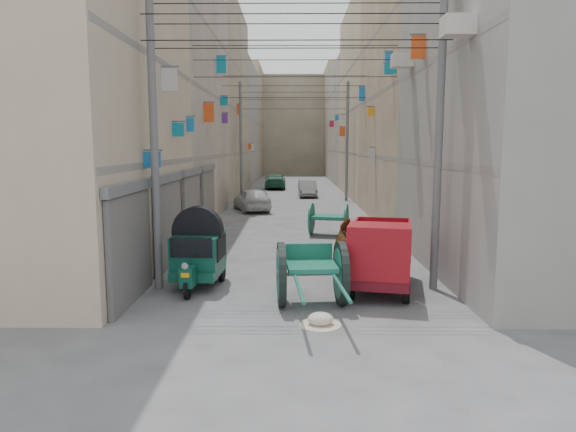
{
  "coord_description": "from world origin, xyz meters",
  "views": [
    {
      "loc": [
        -0.08,
        -7.09,
        3.7
      ],
      "look_at": [
        -0.21,
        6.5,
        1.85
      ],
      "focal_mm": 32.0,
      "sensor_mm": 36.0,
      "label": 1
    }
  ],
  "objects_px": {
    "tonga_cart": "(311,273)",
    "second_cart": "(329,218)",
    "distant_car_grey": "(307,189)",
    "distant_car_green": "(275,181)",
    "feed_sack": "(321,319)",
    "mini_truck": "(380,259)",
    "auto_rickshaw": "(198,251)",
    "distant_car_white": "(252,199)",
    "horse": "(353,252)"
  },
  "relations": [
    {
      "from": "distant_car_white",
      "to": "distant_car_grey",
      "type": "distance_m",
      "value": 9.17
    },
    {
      "from": "auto_rickshaw",
      "to": "distant_car_white",
      "type": "bearing_deg",
      "value": 92.78
    },
    {
      "from": "mini_truck",
      "to": "distant_car_white",
      "type": "distance_m",
      "value": 17.43
    },
    {
      "from": "auto_rickshaw",
      "to": "distant_car_green",
      "type": "relative_size",
      "value": 0.53
    },
    {
      "from": "auto_rickshaw",
      "to": "distant_car_white",
      "type": "xyz_separation_m",
      "value": [
        0.12,
        16.19,
        -0.29
      ]
    },
    {
      "from": "feed_sack",
      "to": "distant_car_grey",
      "type": "bearing_deg",
      "value": 88.94
    },
    {
      "from": "auto_rickshaw",
      "to": "distant_car_white",
      "type": "distance_m",
      "value": 16.2
    },
    {
      "from": "auto_rickshaw",
      "to": "second_cart",
      "type": "bearing_deg",
      "value": 66.19
    },
    {
      "from": "tonga_cart",
      "to": "second_cart",
      "type": "xyz_separation_m",
      "value": [
        1.07,
        9.5,
        -0.06
      ]
    },
    {
      "from": "distant_car_green",
      "to": "mini_truck",
      "type": "bearing_deg",
      "value": 95.35
    },
    {
      "from": "auto_rickshaw",
      "to": "distant_car_grey",
      "type": "height_order",
      "value": "auto_rickshaw"
    },
    {
      "from": "mini_truck",
      "to": "feed_sack",
      "type": "relative_size",
      "value": 6.52
    },
    {
      "from": "mini_truck",
      "to": "distant_car_green",
      "type": "height_order",
      "value": "mini_truck"
    },
    {
      "from": "second_cart",
      "to": "distant_car_green",
      "type": "bearing_deg",
      "value": 109.78
    },
    {
      "from": "auto_rickshaw",
      "to": "tonga_cart",
      "type": "distance_m",
      "value": 3.37
    },
    {
      "from": "auto_rickshaw",
      "to": "horse",
      "type": "bearing_deg",
      "value": 8.7
    },
    {
      "from": "tonga_cart",
      "to": "distant_car_grey",
      "type": "relative_size",
      "value": 0.94
    },
    {
      "from": "second_cart",
      "to": "auto_rickshaw",
      "type": "bearing_deg",
      "value": -104.46
    },
    {
      "from": "tonga_cart",
      "to": "feed_sack",
      "type": "distance_m",
      "value": 1.51
    },
    {
      "from": "feed_sack",
      "to": "distant_car_green",
      "type": "distance_m",
      "value": 34.92
    },
    {
      "from": "auto_rickshaw",
      "to": "second_cart",
      "type": "height_order",
      "value": "auto_rickshaw"
    },
    {
      "from": "horse",
      "to": "tonga_cart",
      "type": "bearing_deg",
      "value": 43.91
    },
    {
      "from": "auto_rickshaw",
      "to": "feed_sack",
      "type": "xyz_separation_m",
      "value": [
        3.08,
        -3.0,
        -0.83
      ]
    },
    {
      "from": "distant_car_grey",
      "to": "distant_car_green",
      "type": "distance_m",
      "value": 7.65
    },
    {
      "from": "tonga_cart",
      "to": "distant_car_grey",
      "type": "height_order",
      "value": "tonga_cart"
    },
    {
      "from": "second_cart",
      "to": "tonga_cart",
      "type": "bearing_deg",
      "value": -83.87
    },
    {
      "from": "mini_truck",
      "to": "auto_rickshaw",
      "type": "bearing_deg",
      "value": -175.63
    },
    {
      "from": "tonga_cart",
      "to": "distant_car_green",
      "type": "xyz_separation_m",
      "value": [
        -1.98,
        33.5,
        -0.14
      ]
    },
    {
      "from": "auto_rickshaw",
      "to": "distant_car_grey",
      "type": "distance_m",
      "value": 24.94
    },
    {
      "from": "distant_car_green",
      "to": "second_cart",
      "type": "bearing_deg",
      "value": 96.0
    },
    {
      "from": "second_cart",
      "to": "horse",
      "type": "relative_size",
      "value": 0.89
    },
    {
      "from": "distant_car_grey",
      "to": "distant_car_green",
      "type": "bearing_deg",
      "value": 108.6
    },
    {
      "from": "distant_car_grey",
      "to": "distant_car_green",
      "type": "xyz_separation_m",
      "value": [
        -2.64,
        7.18,
        0.05
      ]
    },
    {
      "from": "auto_rickshaw",
      "to": "distant_car_grey",
      "type": "xyz_separation_m",
      "value": [
        3.59,
        24.68,
        -0.36
      ]
    },
    {
      "from": "distant_car_white",
      "to": "distant_car_grey",
      "type": "height_order",
      "value": "distant_car_white"
    },
    {
      "from": "tonga_cart",
      "to": "distant_car_green",
      "type": "distance_m",
      "value": 33.56
    },
    {
      "from": "distant_car_white",
      "to": "distant_car_grey",
      "type": "xyz_separation_m",
      "value": [
        3.47,
        8.48,
        -0.07
      ]
    },
    {
      "from": "auto_rickshaw",
      "to": "tonga_cart",
      "type": "relative_size",
      "value": 0.69
    },
    {
      "from": "distant_car_white",
      "to": "distant_car_green",
      "type": "height_order",
      "value": "distant_car_white"
    },
    {
      "from": "mini_truck",
      "to": "distant_car_white",
      "type": "xyz_separation_m",
      "value": [
        -4.58,
        16.81,
        -0.23
      ]
    },
    {
      "from": "mini_truck",
      "to": "distant_car_green",
      "type": "distance_m",
      "value": 32.69
    },
    {
      "from": "second_cart",
      "to": "feed_sack",
      "type": "xyz_separation_m",
      "value": [
        -0.92,
        -10.85,
        -0.59
      ]
    },
    {
      "from": "auto_rickshaw",
      "to": "second_cart",
      "type": "distance_m",
      "value": 8.82
    },
    {
      "from": "second_cart",
      "to": "distant_car_white",
      "type": "relative_size",
      "value": 0.46
    },
    {
      "from": "mini_truck",
      "to": "horse",
      "type": "xyz_separation_m",
      "value": [
        -0.56,
        1.02,
        -0.05
      ]
    },
    {
      "from": "tonga_cart",
      "to": "feed_sack",
      "type": "xyz_separation_m",
      "value": [
        0.15,
        -1.35,
        -0.65
      ]
    },
    {
      "from": "horse",
      "to": "distant_car_white",
      "type": "distance_m",
      "value": 16.3
    },
    {
      "from": "feed_sack",
      "to": "distant_car_white",
      "type": "xyz_separation_m",
      "value": [
        -2.96,
        19.19,
        0.53
      ]
    },
    {
      "from": "second_cart",
      "to": "distant_car_white",
      "type": "height_order",
      "value": "second_cart"
    },
    {
      "from": "tonga_cart",
      "to": "feed_sack",
      "type": "bearing_deg",
      "value": -88.32
    }
  ]
}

